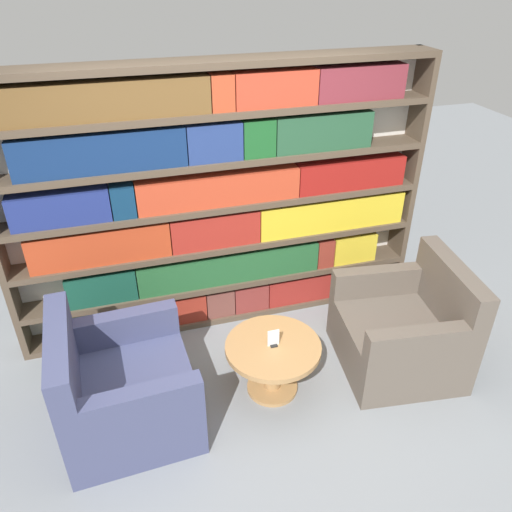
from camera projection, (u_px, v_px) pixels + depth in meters
ground_plane at (267, 418)px, 3.54m from camera, size 14.00×14.00×0.00m
bookshelf at (221, 203)px, 4.02m from camera, size 3.42×0.30×2.20m
armchair_left at (122, 390)px, 3.36m from camera, size 0.90×0.93×0.88m
armchair_right at (404, 332)px, 3.89m from camera, size 0.97×1.00×0.88m
coffee_table at (273, 358)px, 3.62m from camera, size 0.69×0.69×0.43m
table_sign at (273, 339)px, 3.53m from camera, size 0.08×0.06×0.13m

